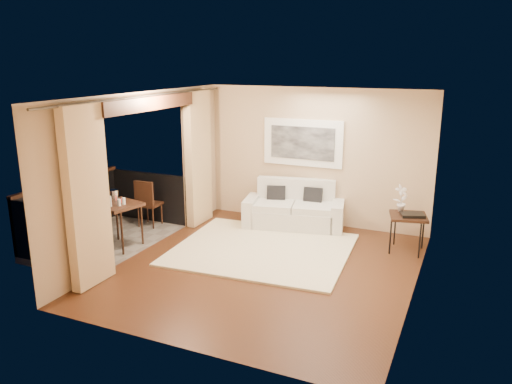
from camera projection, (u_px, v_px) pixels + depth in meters
The scene contains 18 objects.
floor at pixel (266, 268), 7.94m from camera, with size 5.00×5.00×0.00m, color #4E2A17.
room_shell at pixel (147, 103), 8.13m from camera, with size 5.00×6.40×5.00m.
balcony at pixel (101, 229), 9.19m from camera, with size 1.81×2.60×1.17m.
curtains at pixel (152, 174), 8.42m from camera, with size 0.16×4.80×2.64m.
artwork at pixel (303, 143), 9.80m from camera, with size 1.62×0.07×0.92m.
rug at pixel (262, 249), 8.66m from camera, with size 2.94×2.56×0.04m, color #F8EFC7.
sofa at pixel (294, 211), 9.81m from camera, with size 2.05×1.20×0.92m.
side_table at pixel (408, 218), 8.48m from camera, with size 0.72×0.72×0.65m.
tray at pixel (412, 215), 8.40m from camera, with size 0.38×0.28×0.05m, color black.
orchid at pixel (401, 198), 8.61m from camera, with size 0.25×0.17×0.48m, color white.
bistro_table at pixel (118, 208), 8.65m from camera, with size 0.81×0.81×0.79m.
balcony_chair_far at pixel (147, 200), 9.75m from camera, with size 0.44×0.44×0.94m.
balcony_chair_near at pixel (61, 223), 8.31m from camera, with size 0.50×0.50×0.98m.
ice_bucket at pixel (113, 195), 8.77m from camera, with size 0.18×0.18×0.20m, color silver.
candle at pixel (123, 200), 8.70m from camera, with size 0.06×0.06×0.07m, color red.
vase at pixel (111, 201), 8.44m from camera, with size 0.04×0.04×0.18m, color white.
glass_a at pixel (119, 202), 8.48m from camera, with size 0.06×0.06×0.12m, color silver.
glass_b at pixel (124, 201), 8.57m from camera, with size 0.06×0.06×0.12m, color white.
Camera 1 is at (2.84, -6.79, 3.22)m, focal length 35.00 mm.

